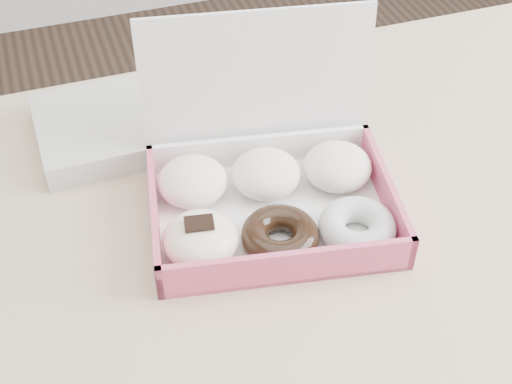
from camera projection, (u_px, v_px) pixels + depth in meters
name	position (u px, v px, depth m)	size (l,w,h in m)	color
table	(367.00, 230.00, 1.04)	(1.20, 0.80, 0.75)	tan
donut_box	(268.00, 189.00, 0.93)	(0.35, 0.31, 0.23)	white
newspapers	(120.00, 125.00, 1.06)	(0.24, 0.19, 0.04)	silver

